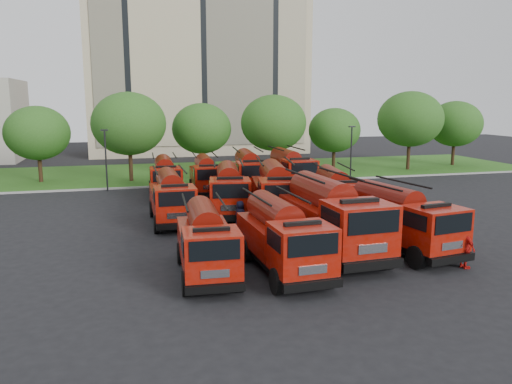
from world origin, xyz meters
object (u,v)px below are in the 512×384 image
firefighter_4 (240,229)px  fire_truck_6 (277,192)px  fire_truck_0 (206,241)px  fire_truck_7 (336,193)px  firefighter_5 (342,208)px  fire_truck_2 (332,217)px  fire_truck_1 (282,236)px  fire_truck_9 (206,175)px  firefighter_1 (307,276)px  firefighter_3 (403,245)px  firefighter_0 (417,267)px  fire_truck_8 (165,177)px  fire_truck_3 (401,219)px  firefighter_2 (464,268)px  fire_truck_4 (171,198)px  fire_truck_10 (249,172)px  fire_truck_11 (290,170)px  fire_truck_5 (229,190)px

firefighter_4 → fire_truck_6: bearing=-87.5°
fire_truck_0 → fire_truck_7: fire_truck_7 is taller
firefighter_5 → fire_truck_0: bearing=33.9°
fire_truck_2 → fire_truck_6: bearing=91.5°
fire_truck_1 → fire_truck_9: bearing=88.4°
firefighter_1 → firefighter_3: bearing=51.6°
fire_truck_2 → firefighter_0: (2.95, -2.98, -1.84)m
fire_truck_0 → fire_truck_8: 18.49m
fire_truck_0 → fire_truck_1: fire_truck_1 is taller
fire_truck_3 → firefighter_2: 3.80m
firefighter_5 → fire_truck_7: bearing=45.9°
fire_truck_2 → fire_truck_8: bearing=108.9°
fire_truck_3 → firefighter_2: bearing=-74.2°
fire_truck_8 → fire_truck_9: (3.27, 0.20, -0.03)m
firefighter_4 → fire_truck_8: bearing=-14.4°
fire_truck_8 → firefighter_4: size_ratio=4.01×
fire_truck_2 → firefighter_3: fire_truck_2 is taller
fire_truck_2 → fire_truck_9: size_ratio=1.21×
firefighter_5 → fire_truck_2: bearing=52.5°
firefighter_0 → firefighter_5: 12.69m
fire_truck_1 → fire_truck_3: 6.77m
fire_truck_4 → firefighter_2: size_ratio=3.59×
fire_truck_10 → firefighter_0: bearing=-76.0°
fire_truck_2 → fire_truck_11: fire_truck_2 is taller
fire_truck_1 → firefighter_5: bearing=52.2°
fire_truck_1 → firefighter_1: 2.01m
fire_truck_1 → fire_truck_10: bearing=78.0°
fire_truck_11 → firefighter_2: size_ratio=3.86×
fire_truck_4 → fire_truck_10: bearing=49.6°
fire_truck_5 → fire_truck_7: bearing=-8.7°
fire_truck_3 → fire_truck_0: bearing=176.5°
fire_truck_7 → firefighter_3: (0.70, -7.04, -1.54)m
fire_truck_11 → fire_truck_9: bearing=-176.8°
firefighter_3 → fire_truck_2: bearing=-1.2°
fire_truck_8 → fire_truck_10: 6.71m
fire_truck_4 → firefighter_2: bearing=-45.7°
fire_truck_5 → firefighter_3: size_ratio=4.21×
fire_truck_8 → fire_truck_11: bearing=5.5°
fire_truck_2 → firefighter_5: fire_truck_2 is taller
fire_truck_1 → fire_truck_9: 19.17m
fire_truck_8 → fire_truck_9: bearing=5.5°
firefighter_1 → firefighter_5: firefighter_1 is taller
fire_truck_1 → firefighter_4: (-0.16, 7.54, -1.58)m
fire_truck_5 → firefighter_2: fire_truck_5 is taller
fire_truck_4 → fire_truck_6: size_ratio=0.85×
fire_truck_0 → fire_truck_10: fire_truck_10 is taller
fire_truck_4 → firefighter_4: size_ratio=4.01×
fire_truck_2 → fire_truck_5: size_ratio=1.09×
fire_truck_10 → firefighter_3: 17.07m
fire_truck_0 → fire_truck_11: (10.17, 19.14, 0.19)m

